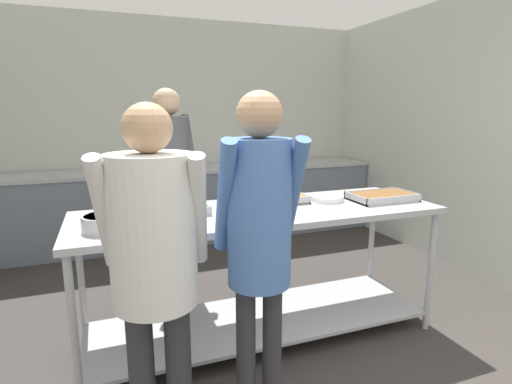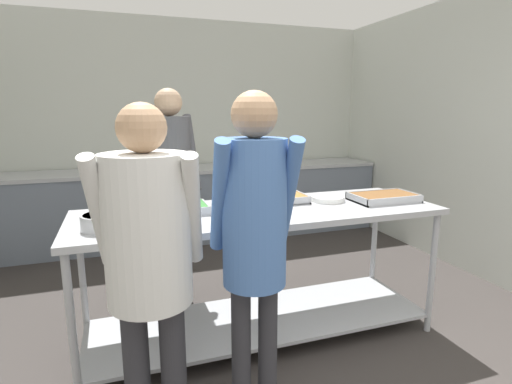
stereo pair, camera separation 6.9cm
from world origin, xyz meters
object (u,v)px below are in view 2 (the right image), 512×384
Objects in this scene: broccoli_bowl at (242,210)px; serving_tray_vegetables at (277,199)px; serving_tray_greens at (176,209)px; guest_serving_right at (148,247)px; plate_stack at (328,199)px; serving_tray_roast at (384,197)px; sauce_pan at (104,221)px; cook_behind_counter at (171,173)px; guest_serving_left at (254,225)px; water_bottle at (188,158)px.

broccoli_bowl is 0.63× the size of serving_tray_vegetables.
serving_tray_greens is 0.25× the size of guest_serving_right.
serving_tray_roast is (0.39, -0.13, 0.01)m from plate_stack.
sauce_pan is at bearing -151.97° from serving_tray_greens.
plate_stack is 1.22m from cook_behind_counter.
guest_serving_left is at bearing -72.68° from serving_tray_greens.
serving_tray_greens is 1.49m from serving_tray_roast.
cook_behind_counter is at bearing 84.82° from serving_tray_greens.
water_bottle is at bearing 77.25° from guest_serving_right.
guest_serving_left is 1.45m from cook_behind_counter.
guest_serving_right reaches higher than water_bottle.
cook_behind_counter is at bearing 97.89° from guest_serving_left.
guest_serving_right reaches higher than broccoli_bowl.
sauce_pan is 0.79m from broccoli_bowl.
guest_serving_left reaches higher than sauce_pan.
sauce_pan is 0.60m from guest_serving_right.
sauce_pan is 1.55× the size of plate_stack.
cook_behind_counter is (-0.31, 0.86, 0.12)m from broccoli_bowl.
serving_tray_roast is (1.48, -0.14, 0.00)m from serving_tray_greens.
serving_tray_roast is 1.62m from cook_behind_counter.
broccoli_bowl is 1.05× the size of plate_stack.
serving_tray_roast is at bearing -5.24° from serving_tray_greens.
serving_tray_greens is at bearing -95.18° from cook_behind_counter.
sauce_pan is 0.91m from guest_serving_left.
water_bottle is at bearing 78.42° from serving_tray_greens.
guest_serving_left is 6.34× the size of water_bottle.
guest_serving_right is (-0.96, -0.87, 0.04)m from serving_tray_vegetables.
plate_stack is at bearing -0.43° from serving_tray_greens.
serving_tray_greens is at bearing 146.29° from broccoli_bowl.
water_bottle is at bearing 70.13° from sauce_pan.
broccoli_bowl is 0.81m from guest_serving_right.
serving_tray_vegetables is at bearing 62.14° from guest_serving_left.
guest_serving_right is at bearing -101.30° from cook_behind_counter.
guest_serving_left is at bearing -101.00° from broccoli_bowl.
cook_behind_counter is at bearing -104.02° from water_bottle.
cook_behind_counter is at bearing 152.09° from serving_tray_roast.
broccoli_bowl is 0.59m from guest_serving_left.
broccoli_bowl is at bearing -33.71° from serving_tray_greens.
water_bottle is (0.88, 2.42, 0.04)m from sauce_pan.
serving_tray_greens is at bearing 28.03° from sauce_pan.
serving_tray_roast is at bearing -27.91° from cook_behind_counter.
guest_serving_right is (-1.71, -0.66, 0.04)m from serving_tray_roast.
guest_serving_right is at bearing -137.63° from serving_tray_vegetables.
serving_tray_greens is 1.65× the size of plate_stack.
plate_stack is 0.53× the size of serving_tray_roast.
guest_serving_left is at bearing -150.86° from serving_tray_roast.
guest_serving_right is (-0.48, 0.03, -0.06)m from guest_serving_left.
broccoli_bowl is (0.79, -0.02, -0.00)m from sauce_pan.
plate_stack is at bearing 161.83° from serving_tray_roast.
serving_tray_greens and serving_tray_vegetables have the same top height.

